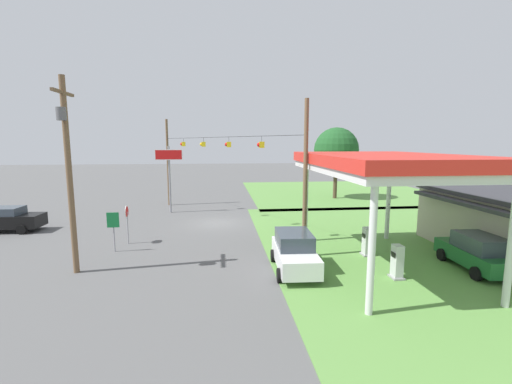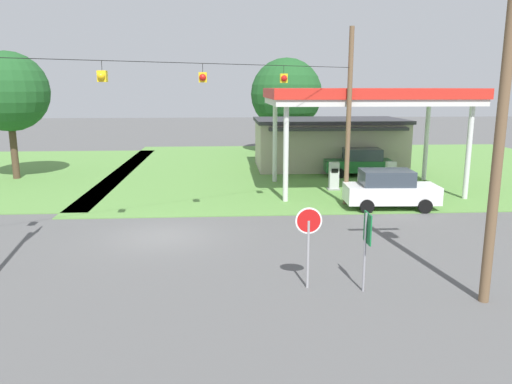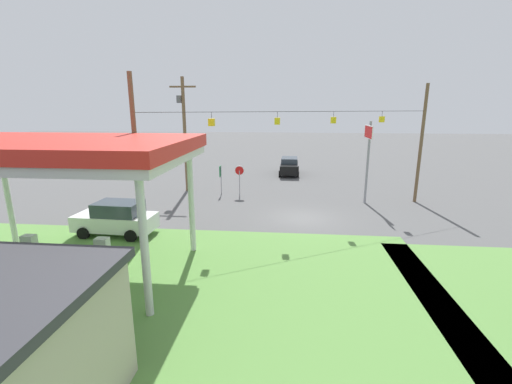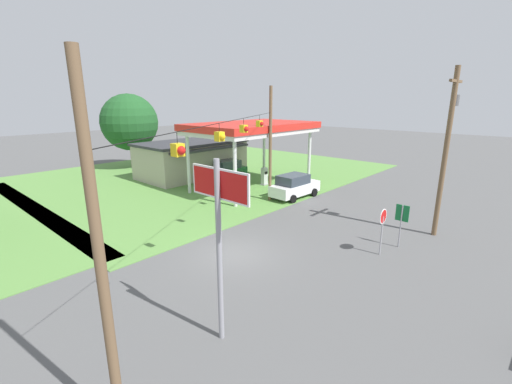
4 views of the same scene
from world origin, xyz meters
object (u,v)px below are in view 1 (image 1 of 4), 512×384
Objects in this scene: fuel_pump_near at (367,242)px; route_sign at (113,224)px; car_on_crossroad at (6,219)px; stop_sign_roadside at (127,216)px; fuel_pump_far at (397,263)px; car_at_pumps_rear at (478,252)px; gas_station_canopy at (385,164)px; car_at_pumps_front at (294,252)px; stop_sign_overhead at (169,165)px; tree_west_verge at (336,150)px; utility_pole_main at (68,166)px.

route_sign is (-2.28, -14.66, 0.92)m from fuel_pump_near.
car_on_crossroad is 1.95× the size of stop_sign_roadside.
fuel_pump_near is 1.00× the size of fuel_pump_far.
car_at_pumps_rear is at bearing 97.72° from fuel_pump_far.
gas_station_canopy reaches higher than car_at_pumps_front.
car_at_pumps_rear reaches higher than car_on_crossroad.
fuel_pump_near is 19.26m from stop_sign_overhead.
tree_west_verge is at bearing -50.05° from stop_sign_roadside.
stop_sign_roadside reaches higher than car_at_pumps_front.
car_on_crossroad is at bearing -112.03° from gas_station_canopy.
car_at_pumps_rear reaches higher than fuel_pump_far.
gas_station_canopy is at bearing -20.92° from car_on_crossroad.
car_at_pumps_front is at bearing -25.74° from car_on_crossroad.
gas_station_canopy is 26.24m from car_on_crossroad.
stop_sign_overhead is at bearing -7.70° from stop_sign_roadside.
gas_station_canopy is at bearing -12.89° from tree_west_verge.
car_at_pumps_front is at bearing 85.65° from utility_pole_main.
gas_station_canopy is 4.65× the size of route_sign.
tree_west_verge is (-6.31, 17.95, 1.22)m from stop_sign_overhead.
stop_sign_overhead is at bearing -140.02° from gas_station_canopy.
stop_sign_roadside reaches higher than car_on_crossroad.
route_sign reaches higher than car_at_pumps_front.
fuel_pump_far is 4.90m from car_at_pumps_front.
utility_pole_main reaches higher than fuel_pump_near.
fuel_pump_far is at bearing -117.10° from stop_sign_roadside.
gas_station_canopy is 1.16× the size of utility_pole_main.
fuel_pump_near is at bearing 180.00° from fuel_pump_far.
tree_west_verge is (-16.15, 19.28, 3.83)m from stop_sign_roadside.
stop_sign_roadside is (-5.62, -14.29, -3.56)m from gas_station_canopy.
car_at_pumps_rear is 1.84× the size of stop_sign_roadside.
stop_sign_roadside is 10.27m from stop_sign_overhead.
car_on_crossroad is 13.05m from utility_pole_main.
stop_sign_overhead is 14.98m from utility_pole_main.
stop_sign_overhead is 19.06m from tree_west_verge.
car_at_pumps_rear is (-0.63, 4.63, 0.17)m from fuel_pump_far.
utility_pole_main is at bearing -91.63° from car_at_pumps_front.
car_on_crossroad is (-9.70, -23.97, -4.43)m from gas_station_canopy.
car_at_pumps_front is 10.84m from route_sign.
gas_station_canopy is 2.43× the size of car_at_pumps_front.
fuel_pump_far is at bearing 0.00° from fuel_pump_near.
route_sign reaches higher than fuel_pump_far.
route_sign reaches higher than car_on_crossroad.
stop_sign_roadside is at bearing -117.10° from fuel_pump_far.
car_on_crossroad is 2.03× the size of route_sign.
stop_sign_overhead reaches higher than route_sign.
route_sign is at bearing 164.06° from utility_pole_main.
stop_sign_overhead is 2.56× the size of route_sign.
car_at_pumps_front reaches higher than car_at_pumps_rear.
route_sign is at bearing 167.42° from stop_sign_roadside.
stop_sign_overhead is at bearing -149.10° from car_at_pumps_front.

